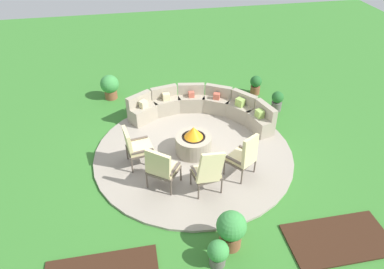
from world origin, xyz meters
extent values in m
plane|color=#387A2D|center=(0.00, 0.00, 0.00)|extent=(24.00, 24.00, 0.00)
cylinder|color=#9E9384|center=(0.00, 0.00, 0.03)|extent=(4.93, 4.93, 0.06)
cube|color=#382114|center=(2.22, -3.11, 0.02)|extent=(1.98, 1.07, 0.04)
cylinder|color=#9E937F|center=(0.00, 0.00, 0.29)|extent=(0.90, 0.90, 0.47)
cylinder|color=black|center=(0.00, 0.00, 0.50)|extent=(0.58, 0.58, 0.06)
cone|color=orange|center=(0.00, 0.00, 0.67)|extent=(0.47, 0.47, 0.28)
cube|color=#9E937F|center=(1.93, 0.57, 0.29)|extent=(0.65, 0.86, 0.45)
cube|color=#9E937F|center=(2.06, 0.61, 0.67)|extent=(0.37, 0.78, 0.32)
cube|color=#9E937F|center=(1.58, 1.24, 0.29)|extent=(0.83, 0.88, 0.45)
cube|color=#9E937F|center=(1.70, 1.32, 0.67)|extent=(0.60, 0.70, 0.32)
cube|color=#9E937F|center=(1.02, 1.73, 0.29)|extent=(0.89, 0.78, 0.45)
cube|color=#9E937F|center=(1.10, 1.85, 0.67)|extent=(0.74, 0.53, 0.32)
cube|color=#9E937F|center=(0.32, 1.98, 0.29)|extent=(0.83, 0.57, 0.45)
cube|color=#9E937F|center=(0.34, 2.13, 0.67)|extent=(0.78, 0.28, 0.32)
cube|color=#9E937F|center=(-0.43, 1.96, 0.29)|extent=(0.84, 0.60, 0.45)
cube|color=#9E937F|center=(-0.46, 2.10, 0.67)|extent=(0.78, 0.32, 0.32)
cube|color=#9E937F|center=(-1.11, 1.67, 0.29)|extent=(0.89, 0.80, 0.45)
cube|color=#9E937F|center=(-1.19, 1.79, 0.67)|extent=(0.73, 0.56, 0.32)
cube|color=beige|center=(-0.41, 1.91, 0.61)|extent=(0.21, 0.18, 0.19)
cube|color=#93B756|center=(1.88, 0.56, 0.62)|extent=(0.22, 0.24, 0.20)
cube|color=#93B756|center=(1.54, 1.20, 0.62)|extent=(0.27, 0.28, 0.22)
cube|color=#BC5B47|center=(1.00, 1.69, 0.60)|extent=(0.22, 0.21, 0.18)
cube|color=#BC5B47|center=(0.31, 1.93, 0.60)|extent=(0.17, 0.15, 0.16)
cube|color=beige|center=(-1.09, 1.63, 0.61)|extent=(0.26, 0.25, 0.20)
cylinder|color=brown|center=(-1.08, 0.13, 0.25)|extent=(0.04, 0.04, 0.38)
cylinder|color=brown|center=(-0.99, -0.40, 0.25)|extent=(0.04, 0.04, 0.38)
cylinder|color=brown|center=(-1.63, 0.03, 0.25)|extent=(0.04, 0.04, 0.38)
cylinder|color=brown|center=(-1.54, -0.49, 0.25)|extent=(0.04, 0.04, 0.38)
cube|color=brown|center=(-1.31, -0.18, 0.47)|extent=(0.69, 0.66, 0.05)
cube|color=beige|center=(-1.31, -0.18, 0.54)|extent=(0.63, 0.61, 0.09)
cube|color=beige|center=(-1.56, -0.23, 0.78)|extent=(0.22, 0.54, 0.59)
cube|color=brown|center=(-1.35, 0.06, 0.60)|extent=(0.51, 0.14, 0.04)
cube|color=brown|center=(-1.26, -0.43, 0.60)|extent=(0.51, 0.14, 0.04)
cylinder|color=brown|center=(-0.96, -0.63, 0.25)|extent=(0.04, 0.04, 0.38)
cylinder|color=brown|center=(-0.48, -0.96, 0.25)|extent=(0.04, 0.04, 0.38)
cylinder|color=brown|center=(-1.24, -1.05, 0.25)|extent=(0.04, 0.04, 0.38)
cylinder|color=brown|center=(-0.76, -1.38, 0.25)|extent=(0.04, 0.04, 0.38)
cube|color=brown|center=(-0.86, -1.00, 0.47)|extent=(0.82, 0.79, 0.05)
cube|color=beige|center=(-0.86, -1.00, 0.54)|extent=(0.75, 0.73, 0.09)
cube|color=beige|center=(-0.99, -1.20, 0.81)|extent=(0.54, 0.44, 0.69)
cube|color=brown|center=(-1.09, -0.85, 0.60)|extent=(0.30, 0.41, 0.04)
cube|color=brown|center=(-0.63, -1.16, 0.60)|extent=(0.30, 0.41, 0.04)
cylinder|color=brown|center=(-0.28, -1.12, 0.25)|extent=(0.04, 0.04, 0.38)
cylinder|color=brown|center=(0.24, -1.04, 0.25)|extent=(0.04, 0.04, 0.38)
cylinder|color=brown|center=(-0.21, -1.60, 0.25)|extent=(0.04, 0.04, 0.38)
cylinder|color=brown|center=(0.32, -1.52, 0.25)|extent=(0.04, 0.04, 0.38)
cube|color=brown|center=(0.02, -1.32, 0.47)|extent=(0.64, 0.60, 0.05)
cube|color=beige|center=(0.02, -1.32, 0.54)|extent=(0.59, 0.56, 0.09)
cube|color=beige|center=(0.05, -1.54, 0.84)|extent=(0.64, 0.20, 0.78)
cube|color=brown|center=(-0.23, -1.36, 0.60)|extent=(0.12, 0.45, 0.04)
cube|color=brown|center=(0.27, -1.28, 0.60)|extent=(0.12, 0.45, 0.04)
cylinder|color=brown|center=(0.53, -0.95, 0.25)|extent=(0.04, 0.04, 0.38)
cylinder|color=brown|center=(0.95, -0.63, 0.25)|extent=(0.04, 0.04, 0.38)
cylinder|color=brown|center=(0.83, -1.33, 0.25)|extent=(0.04, 0.04, 0.38)
cylinder|color=brown|center=(1.24, -1.01, 0.25)|extent=(0.04, 0.04, 0.38)
cube|color=brown|center=(0.89, -0.98, 0.47)|extent=(0.77, 0.76, 0.05)
cube|color=beige|center=(0.89, -0.98, 0.54)|extent=(0.70, 0.70, 0.09)
cube|color=beige|center=(1.02, -1.15, 0.82)|extent=(0.48, 0.48, 0.73)
cube|color=brown|center=(0.69, -1.13, 0.60)|extent=(0.31, 0.38, 0.04)
cube|color=brown|center=(1.09, -0.83, 0.60)|extent=(0.31, 0.38, 0.04)
cylinder|color=brown|center=(-2.01, 3.23, 0.14)|extent=(0.38, 0.38, 0.28)
sphere|color=#3D8E42|center=(-2.01, 3.23, 0.49)|extent=(0.57, 0.57, 0.57)
cylinder|color=#605B56|center=(-0.18, -3.16, 0.10)|extent=(0.29, 0.29, 0.20)
sphere|color=#3D8E42|center=(-0.18, -3.16, 0.36)|extent=(0.39, 0.39, 0.39)
sphere|color=yellow|center=(-0.14, -3.16, 0.43)|extent=(0.13, 0.13, 0.13)
cylinder|color=brown|center=(2.53, 2.65, 0.13)|extent=(0.30, 0.30, 0.27)
sphere|color=#236028|center=(2.53, 2.65, 0.43)|extent=(0.36, 0.36, 0.36)
cylinder|color=brown|center=(0.15, -2.82, 0.16)|extent=(0.41, 0.41, 0.31)
sphere|color=#3D8E42|center=(0.15, -2.82, 0.54)|extent=(0.56, 0.56, 0.56)
cylinder|color=#605B56|center=(2.82, 1.57, 0.14)|extent=(0.30, 0.30, 0.27)
sphere|color=#236028|center=(2.82, 1.57, 0.44)|extent=(0.35, 0.35, 0.35)
camera|label=1|loc=(-1.34, -6.79, 5.61)|focal=33.08mm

